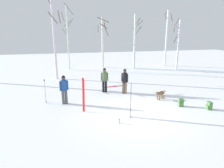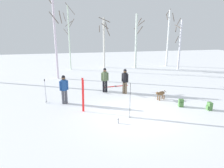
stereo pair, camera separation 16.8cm
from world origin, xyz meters
The scene contains 18 objects.
ground_plane centered at (0.00, 0.00, 0.00)m, with size 60.00×60.00×0.00m, color white.
person_0 centered at (-0.87, 4.06, 0.98)m, with size 0.52×0.34×1.72m.
person_1 centered at (0.39, 3.43, 0.98)m, with size 0.38×0.41×1.72m.
person_2 centered at (-3.61, 2.33, 0.98)m, with size 0.51×0.34×1.72m.
dog centered at (2.22, 1.72, 0.39)m, with size 0.86×0.41×0.57m.
ski_pair_planted_0 centered at (-2.62, 0.88, 0.92)m, with size 0.14×0.12×1.85m.
ski_pair_planted_1 centered at (-0.43, -0.34, 0.88)m, with size 0.07×0.20×1.77m.
ski_pair_lying_0 centered at (0.24, 5.32, 0.01)m, with size 1.93×0.38×0.05m.
ski_poles_0 centered at (-4.70, 2.72, 0.77)m, with size 0.07×0.24×1.44m.
backpack_0 centered at (4.07, -0.40, 0.21)m, with size 0.30×0.27×0.44m.
backpack_1 centered at (2.83, 0.39, 0.21)m, with size 0.30×0.33×0.44m.
water_bottle_0 centered at (-1.17, -0.89, 0.11)m, with size 0.07×0.07×0.23m.
birch_tree_1 centered at (-4.24, 8.99, 4.13)m, with size 1.23×1.12×7.95m.
birch_tree_2 centered at (-3.02, 13.13, 3.54)m, with size 1.27×1.37×6.88m.
birch_tree_3 centered at (0.84, 13.60, 3.00)m, with size 1.42×1.35×5.59m.
birch_tree_4 centered at (4.26, 12.38, 3.09)m, with size 1.02×1.26×5.95m.
birch_tree_5 centered at (8.42, 12.96, 3.38)m, with size 1.04×1.03×6.63m.
birch_tree_6 centered at (8.59, 10.62, 2.79)m, with size 0.92×1.37×5.48m.
Camera 2 is at (-3.29, -9.11, 4.19)m, focal length 31.93 mm.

